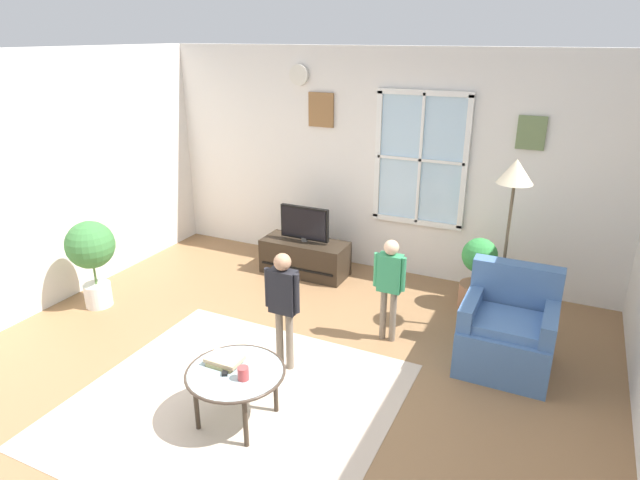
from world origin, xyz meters
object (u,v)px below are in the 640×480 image
object	(u,v)px
cup	(243,373)
floor_lamp	(513,190)
television	(304,223)
armchair	(508,332)
coffee_table	(235,375)
book_stack	(225,360)
person_black_shirt	(283,298)
person_green_shirt	(390,279)
potted_plant_by_window	(478,272)
remote_near_books	(225,370)
tv_stand	(305,257)
potted_plant_corner	(91,252)

from	to	relation	value
cup	floor_lamp	world-z (taller)	floor_lamp
television	armchair	bearing A→B (deg)	-21.61
armchair	coffee_table	bearing A→B (deg)	-136.28
coffee_table	book_stack	world-z (taller)	book_stack
armchair	person_black_shirt	xyz separation A→B (m)	(-1.73, -0.87, 0.35)
coffee_table	person_green_shirt	xyz separation A→B (m)	(0.64, 1.59, 0.23)
potted_plant_by_window	book_stack	bearing A→B (deg)	-118.33
armchair	remote_near_books	bearing A→B (deg)	-136.97
television	person_black_shirt	xyz separation A→B (m)	(0.74, -1.84, 0.03)
tv_stand	remote_near_books	world-z (taller)	remote_near_books
potted_plant_corner	potted_plant_by_window	bearing A→B (deg)	25.15
cup	potted_plant_corner	xyz separation A→B (m)	(-2.49, 0.97, 0.14)
armchair	floor_lamp	size ratio (longest dim) A/B	0.51
coffee_table	floor_lamp	distance (m)	2.88
armchair	cup	bearing A→B (deg)	-133.49
tv_stand	coffee_table	size ratio (longest dim) A/B	1.40
remote_near_books	potted_plant_corner	size ratio (longest dim) A/B	0.15
tv_stand	potted_plant_by_window	bearing A→B (deg)	0.51
potted_plant_by_window	person_black_shirt	bearing A→B (deg)	-124.57
person_green_shirt	book_stack	bearing A→B (deg)	-116.38
cup	remote_near_books	size ratio (longest dim) A/B	0.70
tv_stand	floor_lamp	bearing A→B (deg)	-10.23
television	person_green_shirt	xyz separation A→B (m)	(1.40, -1.02, -0.01)
tv_stand	potted_plant_by_window	distance (m)	2.04
television	person_black_shirt	world-z (taller)	person_black_shirt
television	remote_near_books	xyz separation A→B (m)	(0.69, -2.64, -0.20)
coffee_table	cup	xyz separation A→B (m)	(0.11, -0.05, 0.08)
coffee_table	remote_near_books	distance (m)	0.09
potted_plant_corner	floor_lamp	size ratio (longest dim) A/B	0.55
armchair	remote_near_books	world-z (taller)	armchair
armchair	potted_plant_by_window	distance (m)	1.09
television	potted_plant_by_window	size ratio (longest dim) A/B	0.79
remote_near_books	person_green_shirt	size ratio (longest dim) A/B	0.14
armchair	cup	size ratio (longest dim) A/B	8.93
book_stack	remote_near_books	size ratio (longest dim) A/B	1.89
book_stack	remote_near_books	world-z (taller)	book_stack
person_black_shirt	potted_plant_corner	xyz separation A→B (m)	(-2.36, 0.15, -0.05)
person_black_shirt	potted_plant_corner	world-z (taller)	person_black_shirt
cup	potted_plant_corner	world-z (taller)	potted_plant_corner
television	coffee_table	distance (m)	2.73
remote_near_books	potted_plant_corner	world-z (taller)	potted_plant_corner
coffee_table	book_stack	xyz separation A→B (m)	(-0.13, 0.05, 0.06)
book_stack	person_black_shirt	size ratio (longest dim) A/B	0.25
television	cup	distance (m)	2.81
coffee_table	potted_plant_corner	size ratio (longest dim) A/B	0.78
coffee_table	potted_plant_by_window	size ratio (longest dim) A/B	0.96
person_green_shirt	potted_plant_by_window	bearing A→B (deg)	58.91
person_green_shirt	remote_near_books	bearing A→B (deg)	-113.69
tv_stand	person_black_shirt	xyz separation A→B (m)	(0.74, -1.85, 0.46)
person_black_shirt	remote_near_books	bearing A→B (deg)	-93.75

